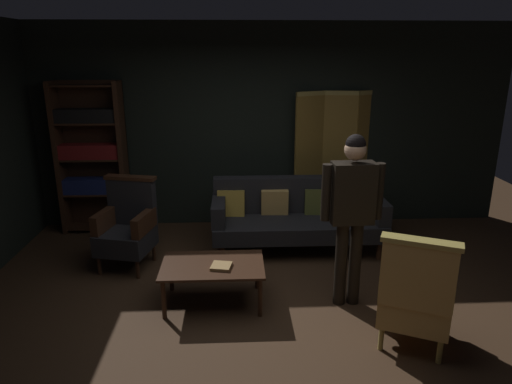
# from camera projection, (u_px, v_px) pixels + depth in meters

# --- Properties ---
(ground_plane) EXTENTS (10.00, 10.00, 0.00)m
(ground_plane) POSITION_uv_depth(u_px,v_px,m) (260.00, 309.00, 4.49)
(ground_plane) COLOR #3D2819
(back_wall) EXTENTS (7.20, 0.10, 2.80)m
(back_wall) POSITION_uv_depth(u_px,v_px,m) (250.00, 127.00, 6.41)
(back_wall) COLOR black
(back_wall) RESTS_ON ground_plane
(folding_screen) EXTENTS (1.27, 0.42, 1.90)m
(folding_screen) POSITION_uv_depth(u_px,v_px,m) (338.00, 157.00, 6.47)
(folding_screen) COLOR olive
(folding_screen) RESTS_ON ground_plane
(bookshelf) EXTENTS (0.90, 0.32, 2.05)m
(bookshelf) POSITION_uv_depth(u_px,v_px,m) (92.00, 156.00, 6.17)
(bookshelf) COLOR #382114
(bookshelf) RESTS_ON ground_plane
(velvet_couch) EXTENTS (2.12, 0.78, 0.88)m
(velvet_couch) POSITION_uv_depth(u_px,v_px,m) (297.00, 214.00, 5.77)
(velvet_couch) COLOR #382114
(velvet_couch) RESTS_ON ground_plane
(coffee_table) EXTENTS (1.00, 0.64, 0.42)m
(coffee_table) POSITION_uv_depth(u_px,v_px,m) (213.00, 268.00, 4.49)
(coffee_table) COLOR #382114
(coffee_table) RESTS_ON ground_plane
(armchair_gilt_accent) EXTENTS (0.77, 0.77, 1.04)m
(armchair_gilt_accent) POSITION_uv_depth(u_px,v_px,m) (416.00, 294.00, 3.79)
(armchair_gilt_accent) COLOR tan
(armchair_gilt_accent) RESTS_ON ground_plane
(armchair_wing_left) EXTENTS (0.70, 0.69, 1.04)m
(armchair_wing_left) POSITION_uv_depth(u_px,v_px,m) (127.00, 226.00, 5.27)
(armchair_wing_left) COLOR #382114
(armchair_wing_left) RESTS_ON ground_plane
(standing_figure) EXTENTS (0.59, 0.24, 1.70)m
(standing_figure) POSITION_uv_depth(u_px,v_px,m) (352.00, 206.00, 4.30)
(standing_figure) COLOR black
(standing_figure) RESTS_ON ground_plane
(book_tan_leather) EXTENTS (0.22, 0.22, 0.03)m
(book_tan_leather) POSITION_uv_depth(u_px,v_px,m) (221.00, 266.00, 4.41)
(book_tan_leather) COLOR #9E7A47
(book_tan_leather) RESTS_ON coffee_table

